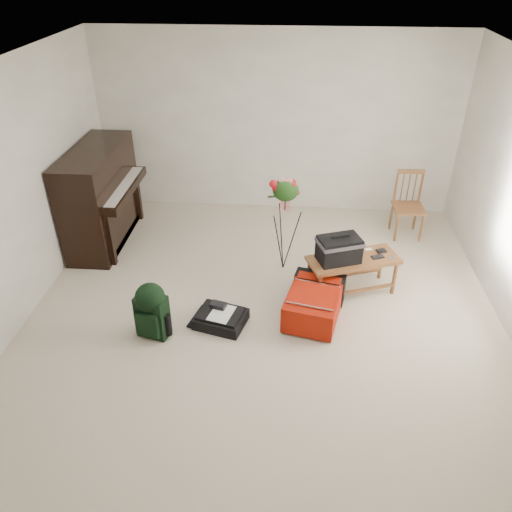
# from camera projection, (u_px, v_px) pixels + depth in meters

# --- Properties ---
(floor) EXTENTS (5.00, 5.50, 0.01)m
(floor) POSITION_uv_depth(u_px,v_px,m) (262.00, 324.00, 5.23)
(floor) COLOR #C4B49E
(floor) RESTS_ON ground
(ceiling) EXTENTS (5.00, 5.50, 0.01)m
(ceiling) POSITION_uv_depth(u_px,v_px,m) (265.00, 77.00, 3.89)
(ceiling) COLOR white
(ceiling) RESTS_ON wall_back
(wall_back) EXTENTS (5.00, 0.04, 2.50)m
(wall_back) POSITION_uv_depth(u_px,v_px,m) (277.00, 124.00, 6.87)
(wall_back) COLOR white
(wall_back) RESTS_ON floor
(wall_left) EXTENTS (0.04, 5.50, 2.50)m
(wall_left) POSITION_uv_depth(u_px,v_px,m) (0.00, 209.00, 4.72)
(wall_left) COLOR white
(wall_left) RESTS_ON floor
(piano) EXTENTS (0.71, 1.50, 1.25)m
(piano) POSITION_uv_depth(u_px,v_px,m) (101.00, 198.00, 6.40)
(piano) COLOR black
(piano) RESTS_ON floor
(bench) EXTENTS (1.08, 0.72, 0.77)m
(bench) POSITION_uv_depth(u_px,v_px,m) (343.00, 250.00, 5.43)
(bench) COLOR brown
(bench) RESTS_ON floor
(dining_chair) EXTENTS (0.40, 0.40, 0.88)m
(dining_chair) POSITION_uv_depth(u_px,v_px,m) (408.00, 205.00, 6.60)
(dining_chair) COLOR brown
(dining_chair) RESTS_ON floor
(red_suitcase) EXTENTS (0.68, 0.89, 0.34)m
(red_suitcase) POSITION_uv_depth(u_px,v_px,m) (314.00, 299.00, 5.29)
(red_suitcase) COLOR red
(red_suitcase) RESTS_ON floor
(black_duffel) EXTENTS (0.58, 0.51, 0.21)m
(black_duffel) POSITION_uv_depth(u_px,v_px,m) (221.00, 318.00, 5.19)
(black_duffel) COLOR black
(black_duffel) RESTS_ON floor
(green_backpack) EXTENTS (0.34, 0.32, 0.61)m
(green_backpack) POSITION_uv_depth(u_px,v_px,m) (151.00, 308.00, 4.92)
(green_backpack) COLOR black
(green_backpack) RESTS_ON floor
(flower_stand) EXTENTS (0.43, 0.43, 1.21)m
(flower_stand) POSITION_uv_depth(u_px,v_px,m) (284.00, 226.00, 5.81)
(flower_stand) COLOR black
(flower_stand) RESTS_ON floor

